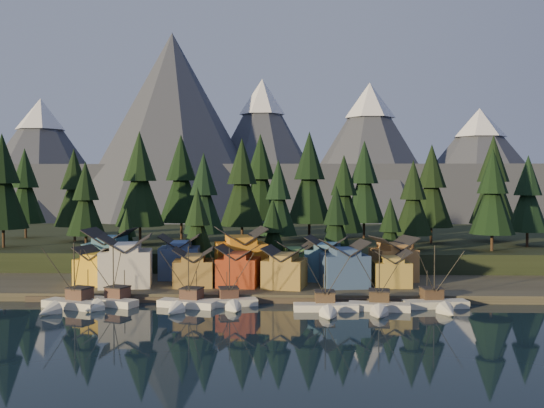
{
  "coord_description": "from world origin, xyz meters",
  "views": [
    {
      "loc": [
        9.07,
        -94.7,
        21.94
      ],
      "look_at": [
        5.07,
        30.0,
        17.59
      ],
      "focal_mm": 40.0,
      "sensor_mm": 36.0,
      "label": 1
    }
  ],
  "objects_px": {
    "boat_1": "(107,294)",
    "boat_6": "(438,296)",
    "boat_4": "(326,300)",
    "house_front_0": "(98,265)",
    "house_back_1": "(180,256)",
    "boat_0": "(67,296)",
    "boat_5": "(379,298)",
    "house_back_0": "(110,252)",
    "house_front_1": "(126,259)",
    "boat_3": "(231,295)",
    "boat_2": "(184,296)"
  },
  "relations": [
    {
      "from": "boat_0",
      "to": "house_front_0",
      "type": "bearing_deg",
      "value": 110.96
    },
    {
      "from": "boat_1",
      "to": "boat_4",
      "type": "relative_size",
      "value": 0.98
    },
    {
      "from": "boat_2",
      "to": "boat_6",
      "type": "xyz_separation_m",
      "value": [
        44.25,
        0.93,
        -0.02
      ]
    },
    {
      "from": "boat_0",
      "to": "boat_1",
      "type": "xyz_separation_m",
      "value": [
        6.36,
        2.42,
        -0.04
      ]
    },
    {
      "from": "house_front_1",
      "to": "house_back_1",
      "type": "bearing_deg",
      "value": 38.44
    },
    {
      "from": "boat_1",
      "to": "house_back_0",
      "type": "relative_size",
      "value": 1.14
    },
    {
      "from": "boat_6",
      "to": "house_front_1",
      "type": "distance_m",
      "value": 59.9
    },
    {
      "from": "boat_0",
      "to": "house_front_0",
      "type": "height_order",
      "value": "boat_0"
    },
    {
      "from": "boat_6",
      "to": "boat_4",
      "type": "bearing_deg",
      "value": -177.87
    },
    {
      "from": "boat_1",
      "to": "boat_2",
      "type": "xyz_separation_m",
      "value": [
        13.88,
        -1.07,
        -0.13
      ]
    },
    {
      "from": "boat_5",
      "to": "house_back_1",
      "type": "bearing_deg",
      "value": 154.94
    },
    {
      "from": "house_front_0",
      "to": "house_back_1",
      "type": "relative_size",
      "value": 1.0
    },
    {
      "from": "boat_0",
      "to": "boat_2",
      "type": "relative_size",
      "value": 1.06
    },
    {
      "from": "boat_3",
      "to": "boat_5",
      "type": "bearing_deg",
      "value": -21.69
    },
    {
      "from": "house_back_0",
      "to": "house_back_1",
      "type": "relative_size",
      "value": 1.13
    },
    {
      "from": "boat_1",
      "to": "boat_6",
      "type": "bearing_deg",
      "value": 21.85
    },
    {
      "from": "house_back_0",
      "to": "house_back_1",
      "type": "bearing_deg",
      "value": -0.21
    },
    {
      "from": "boat_3",
      "to": "boat_6",
      "type": "distance_m",
      "value": 36.23
    },
    {
      "from": "house_back_1",
      "to": "house_front_0",
      "type": "bearing_deg",
      "value": -155.44
    },
    {
      "from": "house_front_1",
      "to": "house_back_1",
      "type": "relative_size",
      "value": 1.21
    },
    {
      "from": "boat_2",
      "to": "house_back_1",
      "type": "relative_size",
      "value": 1.28
    },
    {
      "from": "house_back_0",
      "to": "house_front_0",
      "type": "bearing_deg",
      "value": -86.46
    },
    {
      "from": "boat_3",
      "to": "boat_5",
      "type": "relative_size",
      "value": 0.94
    },
    {
      "from": "boat_2",
      "to": "house_front_0",
      "type": "xyz_separation_m",
      "value": [
        -20.13,
        15.53,
        3.31
      ]
    },
    {
      "from": "boat_1",
      "to": "boat_5",
      "type": "bearing_deg",
      "value": 18.91
    },
    {
      "from": "house_back_0",
      "to": "boat_0",
      "type": "bearing_deg",
      "value": -87.67
    },
    {
      "from": "boat_5",
      "to": "house_front_0",
      "type": "height_order",
      "value": "boat_5"
    },
    {
      "from": "boat_6",
      "to": "house_back_1",
      "type": "bearing_deg",
      "value": 148.01
    },
    {
      "from": "boat_1",
      "to": "boat_2",
      "type": "distance_m",
      "value": 13.92
    },
    {
      "from": "boat_6",
      "to": "house_back_0",
      "type": "bearing_deg",
      "value": 152.87
    },
    {
      "from": "house_back_1",
      "to": "boat_5",
      "type": "bearing_deg",
      "value": -37.69
    },
    {
      "from": "boat_3",
      "to": "boat_4",
      "type": "xyz_separation_m",
      "value": [
        16.62,
        -3.92,
        -0.06
      ]
    },
    {
      "from": "house_front_1",
      "to": "boat_3",
      "type": "bearing_deg",
      "value": -39.04
    },
    {
      "from": "boat_2",
      "to": "boat_4",
      "type": "relative_size",
      "value": 0.97
    },
    {
      "from": "boat_5",
      "to": "house_back_0",
      "type": "relative_size",
      "value": 1.15
    },
    {
      "from": "boat_3",
      "to": "boat_4",
      "type": "bearing_deg",
      "value": -27.97
    },
    {
      "from": "boat_1",
      "to": "house_back_0",
      "type": "height_order",
      "value": "house_back_0"
    },
    {
      "from": "boat_0",
      "to": "house_front_1",
      "type": "distance_m",
      "value": 17.01
    },
    {
      "from": "house_back_1",
      "to": "house_back_0",
      "type": "bearing_deg",
      "value": 173.15
    },
    {
      "from": "boat_5",
      "to": "house_back_0",
      "type": "height_order",
      "value": "house_back_0"
    },
    {
      "from": "boat_6",
      "to": "boat_0",
      "type": "bearing_deg",
      "value": 174.89
    },
    {
      "from": "boat_0",
      "to": "boat_3",
      "type": "height_order",
      "value": "boat_0"
    },
    {
      "from": "boat_1",
      "to": "boat_4",
      "type": "height_order",
      "value": "boat_1"
    },
    {
      "from": "boat_4",
      "to": "house_back_0",
      "type": "xyz_separation_m",
      "value": [
        -45.02,
        26.71,
        4.97
      ]
    },
    {
      "from": "boat_0",
      "to": "boat_4",
      "type": "distance_m",
      "value": 44.9
    },
    {
      "from": "boat_0",
      "to": "boat_2",
      "type": "distance_m",
      "value": 20.28
    },
    {
      "from": "boat_2",
      "to": "boat_6",
      "type": "height_order",
      "value": "boat_6"
    },
    {
      "from": "boat_4",
      "to": "boat_5",
      "type": "relative_size",
      "value": 1.01
    },
    {
      "from": "boat_5",
      "to": "boat_0",
      "type": "bearing_deg",
      "value": -172.13
    },
    {
      "from": "boat_1",
      "to": "boat_6",
      "type": "xyz_separation_m",
      "value": [
        58.13,
        -0.14,
        -0.14
      ]
    }
  ]
}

